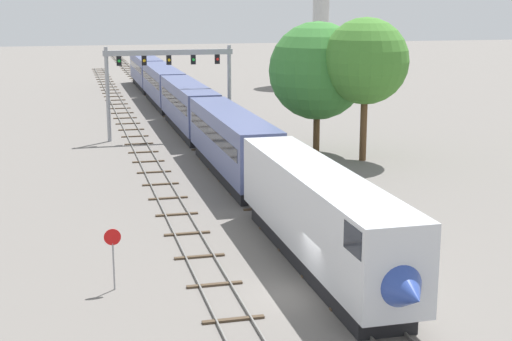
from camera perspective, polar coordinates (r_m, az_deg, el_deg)
The scene contains 8 objects.
ground_plane at distance 33.91m, azimuth 3.38°, elevation -9.42°, with size 400.00×400.00×0.00m, color slate.
track_main at distance 91.53m, azimuth -6.80°, elevation 4.69°, with size 2.60×200.00×0.16m.
track_near at distance 71.31m, azimuth -9.07°, elevation 2.33°, with size 2.60×160.00×0.16m.
passenger_train at distance 75.37m, azimuth -5.23°, elevation 4.95°, with size 3.04×100.52×4.80m.
signal_gantry at distance 71.01m, azimuth -6.63°, elevation 7.52°, with size 12.10×0.49×8.75m.
stop_sign at distance 34.36m, azimuth -10.85°, elevation -6.00°, with size 0.76×0.08×2.88m.
trackside_tree_left at distance 63.57m, azimuth 4.71°, elevation 7.58°, with size 8.22×8.22×11.21m.
trackside_tree_mid at distance 61.13m, azimuth 8.35°, elevation 8.23°, with size 6.95×6.95×11.60m.
Camera 1 is at (-9.60, -29.90, 12.79)m, focal length 52.48 mm.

